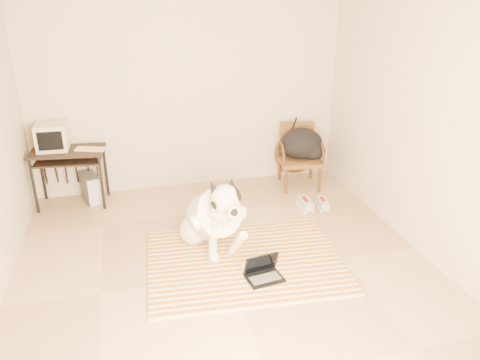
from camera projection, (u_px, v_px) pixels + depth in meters
name	position (u px, v px, depth m)	size (l,w,h in m)	color
floor	(228.00, 274.00, 4.45)	(4.50, 4.50, 0.00)	tan
wall_back	(188.00, 86.00, 5.93)	(4.50, 4.50, 0.00)	beige
wall_front	(348.00, 305.00, 1.91)	(4.50, 4.50, 0.00)	beige
wall_right	(435.00, 123.00, 4.37)	(4.50, 4.50, 0.00)	beige
rug	(245.00, 261.00, 4.64)	(1.99, 1.58, 0.02)	#CF6608
dog	(214.00, 218.00, 4.74)	(0.62, 1.21, 0.91)	silver
laptop	(263.00, 272.00, 4.35)	(0.36, 0.29, 0.23)	black
computer_desk	(68.00, 158.00, 5.62)	(0.90, 0.57, 0.71)	black
crt_monitor	(52.00, 137.00, 5.55)	(0.36, 0.35, 0.32)	beige
desk_keyboard	(90.00, 149.00, 5.59)	(0.35, 0.13, 0.02)	beige
pc_tower	(91.00, 188.00, 5.87)	(0.27, 0.42, 0.36)	#525255
rattan_chair	(299.00, 155.00, 6.28)	(0.61, 0.59, 0.83)	brown
backpack	(303.00, 145.00, 6.19)	(0.58, 0.47, 0.42)	black
sneaker_left	(305.00, 204.00, 5.74)	(0.14, 0.33, 0.11)	white
sneaker_right	(323.00, 204.00, 5.77)	(0.16, 0.30, 0.10)	white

